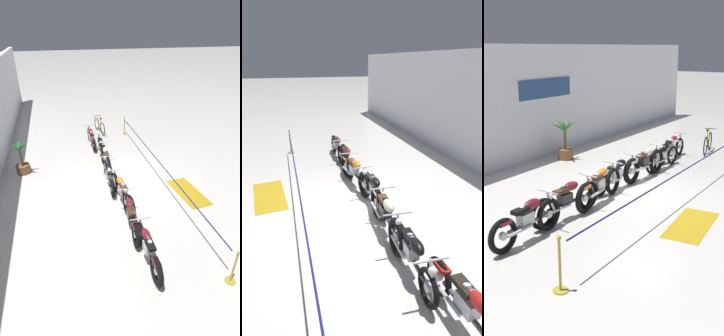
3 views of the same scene
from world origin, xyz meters
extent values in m
plane|color=silver|center=(0.00, 0.00, 0.00)|extent=(120.00, 120.00, 0.00)
cube|color=white|center=(0.00, 5.12, 2.10)|extent=(28.00, 0.25, 4.20)
cube|color=navy|center=(1.86, 4.98, 2.61)|extent=(2.84, 0.04, 0.70)
torus|color=black|center=(-3.43, 0.46, 0.38)|extent=(0.77, 0.13, 0.77)
torus|color=black|center=(-4.84, 0.47, 0.38)|extent=(0.77, 0.13, 0.77)
cylinder|color=silver|center=(-3.43, 0.46, 0.38)|extent=(0.18, 0.08, 0.18)
cylinder|color=silver|center=(-4.84, 0.47, 0.38)|extent=(0.18, 0.08, 0.18)
cylinder|color=silver|center=(-3.34, 0.46, 0.67)|extent=(0.30, 0.06, 0.59)
cube|color=silver|center=(-4.18, 0.46, 0.54)|extent=(0.36, 0.22, 0.26)
cylinder|color=silver|center=(-4.14, 0.46, 0.74)|extent=(0.18, 0.11, 0.24)
cylinder|color=silver|center=(-4.22, 0.46, 0.74)|extent=(0.18, 0.11, 0.24)
cylinder|color=silver|center=(-4.49, 0.33, 0.40)|extent=(0.70, 0.08, 0.07)
cube|color=#47474C|center=(-4.13, 0.46, 0.40)|extent=(1.13, 0.07, 0.06)
ellipsoid|color=maroon|center=(-3.95, 0.46, 0.80)|extent=(0.46, 0.22, 0.22)
cube|color=black|center=(-4.31, 0.47, 0.76)|extent=(0.40, 0.20, 0.09)
cube|color=maroon|center=(-4.79, 0.47, 0.66)|extent=(0.32, 0.16, 0.08)
cylinder|color=silver|center=(-3.45, 0.46, 0.93)|extent=(0.04, 0.62, 0.04)
sphere|color=silver|center=(-3.37, 0.46, 0.79)|extent=(0.14, 0.14, 0.14)
torus|color=black|center=(-1.87, 0.45, 0.38)|extent=(0.77, 0.18, 0.76)
torus|color=black|center=(-3.49, 0.60, 0.38)|extent=(0.77, 0.18, 0.76)
cylinder|color=silver|center=(-1.87, 0.45, 0.38)|extent=(0.19, 0.10, 0.18)
cylinder|color=silver|center=(-3.49, 0.60, 0.38)|extent=(0.19, 0.10, 0.18)
cylinder|color=silver|center=(-1.78, 0.44, 0.66)|extent=(0.31, 0.08, 0.59)
cube|color=#2D2D30|center=(-2.73, 0.53, 0.54)|extent=(0.38, 0.25, 0.26)
cylinder|color=#2D2D30|center=(-2.69, 0.52, 0.74)|extent=(0.19, 0.13, 0.24)
cylinder|color=#2D2D30|center=(-2.77, 0.53, 0.74)|extent=(0.19, 0.13, 0.24)
cylinder|color=silver|center=(-3.04, 0.42, 0.40)|extent=(0.70, 0.13, 0.07)
cube|color=black|center=(-2.68, 0.52, 0.40)|extent=(1.30, 0.18, 0.06)
ellipsoid|color=maroon|center=(-2.50, 0.51, 0.80)|extent=(0.48, 0.26, 0.22)
cube|color=#4C2D19|center=(-2.86, 0.54, 0.76)|extent=(0.42, 0.24, 0.09)
cube|color=maroon|center=(-3.44, 0.59, 0.65)|extent=(0.33, 0.19, 0.08)
cylinder|color=silver|center=(-1.89, 0.45, 0.93)|extent=(0.09, 0.62, 0.04)
sphere|color=silver|center=(-1.81, 0.44, 0.79)|extent=(0.14, 0.14, 0.14)
torus|color=black|center=(-0.51, 0.54, 0.39)|extent=(0.80, 0.21, 0.79)
torus|color=black|center=(-2.13, 0.37, 0.39)|extent=(0.80, 0.21, 0.79)
cylinder|color=silver|center=(-0.51, 0.54, 0.39)|extent=(0.19, 0.10, 0.19)
cylinder|color=silver|center=(-2.13, 0.37, 0.39)|extent=(0.19, 0.10, 0.19)
cylinder|color=silver|center=(-0.42, 0.54, 0.68)|extent=(0.31, 0.09, 0.59)
cube|color=silver|center=(-1.37, 0.45, 0.55)|extent=(0.38, 0.25, 0.26)
cylinder|color=silver|center=(-1.33, 0.45, 0.75)|extent=(0.19, 0.13, 0.24)
cylinder|color=silver|center=(-1.41, 0.45, 0.75)|extent=(0.19, 0.13, 0.24)
cylinder|color=silver|center=(-1.66, 0.28, 0.41)|extent=(0.70, 0.14, 0.07)
cube|color=black|center=(-1.32, 0.45, 0.41)|extent=(1.30, 0.19, 0.06)
ellipsoid|color=orange|center=(-1.14, 0.47, 0.81)|extent=(0.48, 0.26, 0.22)
cube|color=#4C2D19|center=(-1.50, 0.44, 0.77)|extent=(0.42, 0.24, 0.09)
cube|color=orange|center=(-2.08, 0.38, 0.68)|extent=(0.33, 0.19, 0.08)
cylinder|color=silver|center=(-0.53, 0.53, 0.94)|extent=(0.10, 0.62, 0.04)
sphere|color=silver|center=(-0.45, 0.54, 0.80)|extent=(0.14, 0.14, 0.14)
torus|color=black|center=(0.78, 0.63, 0.33)|extent=(0.66, 0.12, 0.66)
torus|color=black|center=(-0.89, 0.71, 0.33)|extent=(0.66, 0.12, 0.66)
cylinder|color=silver|center=(0.78, 0.63, 0.33)|extent=(0.16, 0.09, 0.16)
cylinder|color=silver|center=(-0.89, 0.71, 0.33)|extent=(0.16, 0.09, 0.16)
cylinder|color=silver|center=(0.87, 0.63, 0.61)|extent=(0.31, 0.07, 0.59)
cube|color=silver|center=(-0.11, 0.67, 0.49)|extent=(0.37, 0.24, 0.26)
cylinder|color=silver|center=(-0.06, 0.67, 0.69)|extent=(0.18, 0.12, 0.24)
cylinder|color=silver|center=(-0.15, 0.67, 0.69)|extent=(0.18, 0.12, 0.24)
cylinder|color=silver|center=(-0.41, 0.54, 0.35)|extent=(0.70, 0.10, 0.07)
cube|color=#ADAFB5|center=(-0.06, 0.67, 0.35)|extent=(1.34, 0.12, 0.06)
ellipsoid|color=black|center=(0.12, 0.66, 0.75)|extent=(0.47, 0.24, 0.22)
cube|color=black|center=(-0.24, 0.68, 0.71)|extent=(0.41, 0.22, 0.09)
cube|color=black|center=(-0.84, 0.70, 0.57)|extent=(0.33, 0.17, 0.08)
cylinder|color=silver|center=(0.76, 0.63, 0.88)|extent=(0.06, 0.62, 0.04)
sphere|color=silver|center=(0.84, 0.63, 0.74)|extent=(0.14, 0.14, 0.14)
torus|color=black|center=(2.09, 0.44, 0.41)|extent=(0.83, 0.20, 0.82)
torus|color=black|center=(0.58, 0.54, 0.41)|extent=(0.83, 0.20, 0.82)
cylinder|color=silver|center=(2.09, 0.44, 0.41)|extent=(0.19, 0.09, 0.19)
cylinder|color=silver|center=(0.58, 0.54, 0.41)|extent=(0.19, 0.09, 0.19)
cylinder|color=silver|center=(2.18, 0.43, 0.69)|extent=(0.31, 0.08, 0.59)
cube|color=#2D2D30|center=(1.28, 0.49, 0.57)|extent=(0.37, 0.24, 0.26)
cylinder|color=#2D2D30|center=(1.32, 0.49, 0.77)|extent=(0.19, 0.12, 0.24)
cylinder|color=#2D2D30|center=(1.24, 0.49, 0.77)|extent=(0.19, 0.12, 0.24)
cylinder|color=silver|center=(0.98, 0.37, 0.43)|extent=(0.70, 0.11, 0.07)
cube|color=#ADAFB5|center=(1.33, 0.49, 0.43)|extent=(1.21, 0.14, 0.06)
ellipsoid|color=beige|center=(1.51, 0.48, 0.83)|extent=(0.47, 0.25, 0.22)
cube|color=#4C2D19|center=(1.15, 0.50, 0.79)|extent=(0.41, 0.23, 0.09)
cube|color=beige|center=(0.63, 0.53, 0.70)|extent=(0.33, 0.18, 0.08)
cylinder|color=silver|center=(2.07, 0.44, 0.96)|extent=(0.08, 0.62, 0.04)
sphere|color=silver|center=(2.15, 0.44, 0.82)|extent=(0.14, 0.14, 0.14)
torus|color=black|center=(3.38, 0.44, 0.33)|extent=(0.67, 0.14, 0.67)
torus|color=black|center=(1.94, 0.54, 0.33)|extent=(0.67, 0.14, 0.67)
cylinder|color=silver|center=(3.38, 0.44, 0.33)|extent=(0.17, 0.09, 0.16)
cylinder|color=silver|center=(1.94, 0.54, 0.33)|extent=(0.17, 0.09, 0.16)
cylinder|color=silver|center=(3.47, 0.43, 0.62)|extent=(0.31, 0.08, 0.59)
cube|color=silver|center=(2.61, 0.49, 0.49)|extent=(0.37, 0.24, 0.26)
cylinder|color=silver|center=(2.65, 0.49, 0.69)|extent=(0.19, 0.12, 0.24)
cylinder|color=silver|center=(2.57, 0.49, 0.69)|extent=(0.19, 0.12, 0.24)
cylinder|color=silver|center=(2.30, 0.37, 0.35)|extent=(0.70, 0.12, 0.07)
cube|color=#47474C|center=(2.66, 0.49, 0.35)|extent=(1.16, 0.14, 0.06)
ellipsoid|color=black|center=(2.84, 0.47, 0.75)|extent=(0.47, 0.25, 0.22)
cube|color=black|center=(2.48, 0.50, 0.71)|extent=(0.41, 0.23, 0.09)
cube|color=black|center=(1.99, 0.53, 0.58)|extent=(0.33, 0.18, 0.08)
cylinder|color=silver|center=(3.36, 0.44, 0.88)|extent=(0.08, 0.62, 0.04)
sphere|color=silver|center=(3.44, 0.43, 0.74)|extent=(0.14, 0.14, 0.14)
torus|color=black|center=(4.77, 0.76, 0.34)|extent=(0.68, 0.11, 0.68)
torus|color=black|center=(3.22, 0.74, 0.34)|extent=(0.68, 0.11, 0.68)
cylinder|color=silver|center=(4.77, 0.76, 0.34)|extent=(0.16, 0.08, 0.16)
cylinder|color=silver|center=(3.22, 0.74, 0.34)|extent=(0.16, 0.08, 0.16)
cylinder|color=silver|center=(4.86, 0.76, 0.62)|extent=(0.30, 0.06, 0.59)
cube|color=silver|center=(3.95, 0.75, 0.50)|extent=(0.36, 0.22, 0.26)
cylinder|color=silver|center=(3.99, 0.75, 0.70)|extent=(0.18, 0.11, 0.24)
cylinder|color=silver|center=(3.91, 0.75, 0.70)|extent=(0.18, 0.11, 0.24)
cylinder|color=silver|center=(3.65, 0.60, 0.36)|extent=(0.70, 0.08, 0.07)
cube|color=#47474C|center=(4.00, 0.75, 0.36)|extent=(1.25, 0.08, 0.06)
ellipsoid|color=#B21E19|center=(4.18, 0.75, 0.76)|extent=(0.46, 0.23, 0.22)
cube|color=black|center=(3.82, 0.75, 0.72)|extent=(0.40, 0.21, 0.09)
cube|color=#B21E19|center=(3.27, 0.74, 0.59)|extent=(0.32, 0.16, 0.08)
cylinder|color=silver|center=(4.75, 0.76, 0.89)|extent=(0.04, 0.62, 0.04)
sphere|color=silver|center=(4.83, 0.76, 0.75)|extent=(0.14, 0.14, 0.14)
torus|color=black|center=(6.29, 0.07, 0.37)|extent=(0.74, 0.17, 0.74)
torus|color=black|center=(5.28, -0.11, 0.37)|extent=(0.74, 0.17, 0.74)
cylinder|color=gold|center=(5.83, -0.01, 0.59)|extent=(0.59, 0.14, 0.43)
cylinder|color=gold|center=(5.79, -0.02, 0.79)|extent=(0.55, 0.13, 0.04)
cylinder|color=gold|center=(5.59, -0.06, 0.67)|extent=(0.15, 0.06, 0.55)
cube|color=black|center=(5.55, -0.06, 0.95)|extent=(0.19, 0.11, 0.05)
cylinder|color=gold|center=(5.48, -0.08, 0.37)|extent=(0.46, 0.11, 0.03)
cylinder|color=black|center=(6.23, 0.05, 0.89)|extent=(0.11, 0.48, 0.03)
cylinder|color=black|center=(5.71, -0.04, 0.29)|extent=(0.13, 0.07, 0.12)
cylinder|color=brown|center=(1.82, 4.11, 0.20)|extent=(0.58, 0.58, 0.39)
cylinder|color=brown|center=(1.82, 4.11, 0.79)|extent=(0.10, 0.10, 0.80)
cone|color=#286B2D|center=(2.05, 4.13, 1.29)|extent=(0.59, 0.23, 0.37)
cone|color=#286B2D|center=(1.85, 4.31, 1.34)|extent=(0.22, 0.54, 0.47)
cone|color=#286B2D|center=(1.63, 4.26, 1.27)|extent=(0.52, 0.51, 0.42)
cone|color=#286B2D|center=(1.60, 3.98, 1.36)|extent=(0.62, 0.47, 0.57)
cone|color=#286B2D|center=(1.86, 3.89, 1.33)|extent=(0.22, 0.56, 0.45)
cylinder|color=gold|center=(-5.30, -1.39, 0.01)|extent=(0.28, 0.28, 0.03)
cylinder|color=gold|center=(-5.30, -1.39, 0.50)|extent=(0.05, 0.05, 0.95)
sphere|color=gold|center=(-5.30, -1.39, 1.01)|extent=(0.08, 0.08, 0.08)
cylinder|color=navy|center=(-0.07, -1.39, 0.88)|extent=(10.04, 0.04, 0.04)
cube|color=#B78E19|center=(-1.36, -2.22, 0.00)|extent=(2.12, 1.08, 0.01)
camera|label=1|loc=(-8.92, 2.45, 5.83)|focal=28.00mm
camera|label=2|loc=(6.18, -1.55, 3.82)|focal=28.00mm
camera|label=3|loc=(-10.29, -5.56, 4.10)|focal=45.00mm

